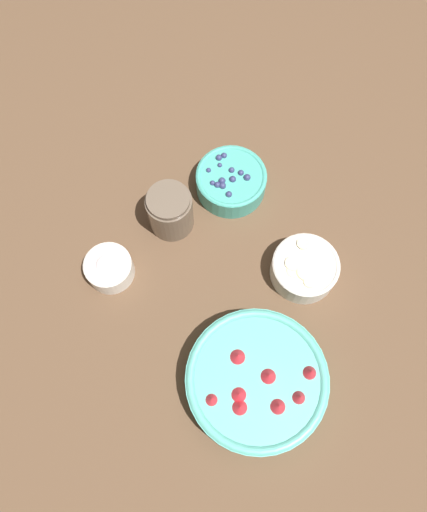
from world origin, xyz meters
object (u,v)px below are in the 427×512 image
Objects in this scene: bowl_bananas at (305,268)px; bowl_cream at (109,267)px; bowl_blueberries at (231,181)px; jar_chocolate at (170,212)px; bowl_strawberries at (257,381)px.

bowl_cream is at bearing 54.83° from bowl_bananas.
bowl_blueberries reaches higher than bowl_cream.
bowl_blueberries is 0.16m from jar_chocolate.
bowl_blueberries is 1.13× the size of bowl_bananas.
bowl_cream is at bearing 17.37° from bowl_strawberries.
bowl_strawberries is at bearing 150.67° from bowl_blueberries.
bowl_cream is (0.23, 0.33, -0.00)m from bowl_bananas.
jar_chocolate is (0.38, -0.06, 0.01)m from bowl_strawberries.
jar_chocolate reaches higher than bowl_cream.
jar_chocolate is at bearing 88.01° from bowl_blueberries.
bowl_bananas is at bearing -125.17° from bowl_cream.
bowl_strawberries reaches higher than bowl_blueberries.
bowl_blueberries is 0.33m from bowl_cream.
bowl_strawberries is at bearing 120.03° from bowl_bananas.
jar_chocolate is (0.03, -0.17, 0.02)m from bowl_cream.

